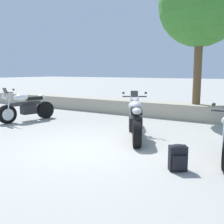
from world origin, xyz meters
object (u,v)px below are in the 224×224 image
(rider_backpack, at_px, (178,157))
(motorcycle_silver_centre, at_px, (135,120))
(leafy_tree_far_left, at_px, (204,5))
(motorcycle_white_near_left, at_px, (26,107))

(rider_backpack, bearing_deg, motorcycle_silver_centre, 135.78)
(motorcycle_silver_centre, bearing_deg, leafy_tree_far_left, 79.35)
(motorcycle_silver_centre, relative_size, rider_backpack, 3.97)
(motorcycle_white_near_left, bearing_deg, rider_backpack, -17.28)
(motorcycle_silver_centre, bearing_deg, rider_backpack, -44.22)
(motorcycle_white_near_left, relative_size, leafy_tree_far_left, 0.42)
(leafy_tree_far_left, bearing_deg, motorcycle_white_near_left, -146.54)
(leafy_tree_far_left, bearing_deg, motorcycle_silver_centre, -100.65)
(rider_backpack, bearing_deg, leafy_tree_far_left, 100.39)
(rider_backpack, xyz_separation_m, leafy_tree_far_left, (-0.95, 5.19, 3.64))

